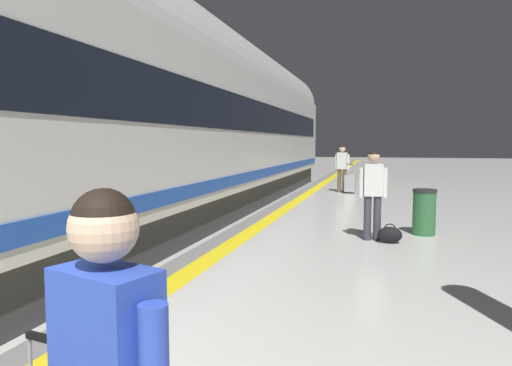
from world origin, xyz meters
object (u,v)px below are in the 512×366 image
(passenger_near, at_px, (373,188))
(high_speed_train, at_px, (155,110))
(waste_bin, at_px, (424,212))
(passenger_mid, at_px, (342,165))
(suitcase_mid, at_px, (350,183))
(duffel_bag_near, at_px, (390,235))

(passenger_near, bearing_deg, high_speed_train, -179.81)
(passenger_near, xyz_separation_m, waste_bin, (0.98, 0.81, -0.52))
(passenger_near, bearing_deg, passenger_mid, 98.76)
(suitcase_mid, xyz_separation_m, waste_bin, (1.96, -7.34, 0.09))
(suitcase_mid, relative_size, waste_bin, 1.17)
(high_speed_train, relative_size, passenger_near, 16.66)
(high_speed_train, height_order, duffel_bag_near, high_speed_train)
(high_speed_train, distance_m, duffel_bag_near, 5.30)
(high_speed_train, relative_size, suitcase_mid, 26.36)
(high_speed_train, bearing_deg, duffel_bag_near, -1.91)
(duffel_bag_near, distance_m, passenger_mid, 8.80)
(duffel_bag_near, relative_size, waste_bin, 0.48)
(duffel_bag_near, bearing_deg, high_speed_train, 178.09)
(passenger_near, height_order, duffel_bag_near, passenger_near)
(high_speed_train, distance_m, passenger_mid, 9.13)
(high_speed_train, bearing_deg, passenger_mid, 69.65)
(high_speed_train, xyz_separation_m, passenger_mid, (3.13, 8.45, -1.49))
(high_speed_train, bearing_deg, suitcase_mid, 67.06)
(passenger_near, distance_m, duffel_bag_near, 0.90)
(high_speed_train, distance_m, suitcase_mid, 9.11)
(passenger_near, distance_m, passenger_mid, 8.53)
(passenger_near, bearing_deg, suitcase_mid, 96.86)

